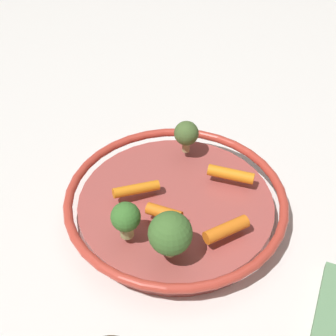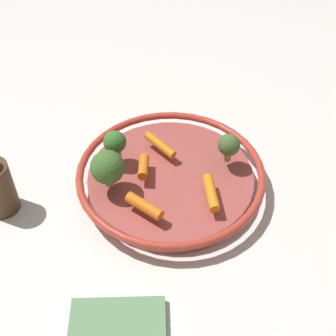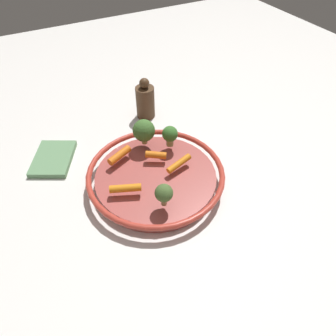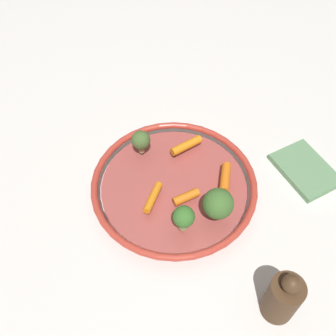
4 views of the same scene
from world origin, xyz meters
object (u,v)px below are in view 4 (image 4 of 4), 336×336
serving_bowl (174,188)px  broccoli_floret_small (218,204)px  baby_carrot_right (153,197)px  baby_carrot_center (186,145)px  baby_carrot_near_rim (225,178)px  broccoli_floret_edge (184,217)px  pepper_mill (283,298)px  dish_towel (305,170)px  baby_carrot_back (186,197)px  broccoli_floret_large (141,140)px

serving_bowl → broccoli_floret_small: 0.12m
baby_carrot_right → broccoli_floret_small: bearing=17.3°
baby_carrot_center → baby_carrot_near_rim: (0.11, -0.03, 0.00)m
baby_carrot_center → broccoli_floret_edge: bearing=-59.8°
baby_carrot_near_rim → broccoli_floret_small: 0.09m
serving_bowl → broccoli_floret_small: (0.11, -0.02, 0.06)m
baby_carrot_right → pepper_mill: size_ratio=0.55×
broccoli_floret_small → pepper_mill: (0.17, -0.08, -0.03)m
dish_towel → broccoli_floret_edge: bearing=-115.7°
broccoli_floret_edge → pepper_mill: bearing=-7.1°
serving_bowl → baby_carrot_back: bearing=-27.7°
baby_carrot_center → broccoli_floret_large: broccoli_floret_large is taller
serving_bowl → baby_carrot_near_rim: 0.10m
baby_carrot_near_rim → broccoli_floret_edge: 0.14m
baby_carrot_back → baby_carrot_right: (-0.05, -0.04, -0.00)m
baby_carrot_right → broccoli_floret_edge: (0.08, -0.02, 0.03)m
baby_carrot_center → broccoli_floret_small: broccoli_floret_small is taller
baby_carrot_back → broccoli_floret_small: bearing=0.8°
broccoli_floret_edge → pepper_mill: pepper_mill is taller
broccoli_floret_large → broccoli_floret_edge: bearing=-31.8°
baby_carrot_center → broccoli_floret_edge: size_ratio=1.25×
broccoli_floret_large → serving_bowl: bearing=-16.1°
pepper_mill → dish_towel: 0.31m
dish_towel → baby_carrot_right: bearing=-129.3°
broccoli_floret_small → baby_carrot_center: bearing=140.9°
baby_carrot_center → pepper_mill: (0.30, -0.19, 0.00)m
baby_carrot_back → broccoli_floret_large: 0.15m
baby_carrot_center → pepper_mill: pepper_mill is taller
baby_carrot_back → broccoli_floret_large: (-0.14, 0.05, 0.03)m
serving_bowl → baby_carrot_back: (0.04, -0.02, 0.03)m
serving_bowl → baby_carrot_center: baby_carrot_center is taller
broccoli_floret_large → broccoli_floret_edge: size_ratio=0.98×
baby_carrot_near_rim → dish_towel: size_ratio=0.49×
baby_carrot_back → baby_carrot_center: (-0.07, 0.11, 0.00)m
baby_carrot_near_rim → baby_carrot_right: baby_carrot_near_rim is taller
pepper_mill → dish_towel: size_ratio=0.95×
baby_carrot_near_rim → pepper_mill: 0.25m
baby_carrot_center → broccoli_floret_large: size_ratio=1.27×
baby_carrot_center → pepper_mill: size_ratio=0.55×
baby_carrot_center → broccoli_floret_edge: (0.09, -0.16, 0.02)m
baby_carrot_back → baby_carrot_center: bearing=121.9°
baby_carrot_near_rim → dish_towel: 0.19m
baby_carrot_near_rim → baby_carrot_right: bearing=-128.8°
baby_carrot_right → dish_towel: (0.21, 0.26, -0.04)m
baby_carrot_right → broccoli_floret_large: bearing=135.7°
baby_carrot_near_rim → baby_carrot_center: bearing=165.2°
baby_carrot_center → broccoli_floret_large: (-0.07, -0.06, 0.03)m
broccoli_floret_large → dish_towel: (0.30, 0.17, -0.07)m
baby_carrot_center → baby_carrot_back: bearing=-58.1°
baby_carrot_near_rim → dish_towel: baby_carrot_near_rim is taller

